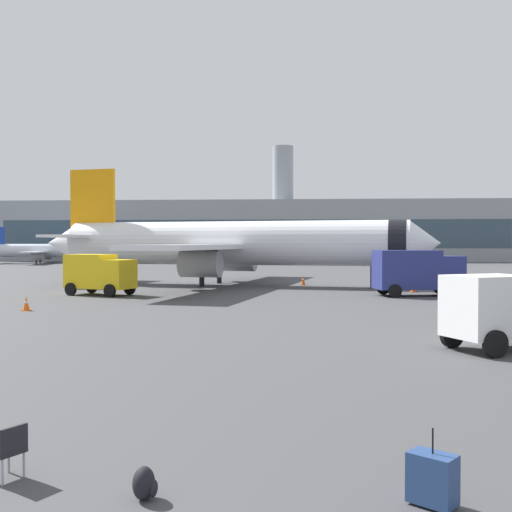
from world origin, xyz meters
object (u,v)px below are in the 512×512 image
Objects in this scene: airplane_at_gate at (230,244)px; safety_cone_near at (26,304)px; rolling_suitcase at (432,478)px; safety_cone_mid at (413,288)px; cargo_van at (507,308)px; gate_chair at (8,448)px; airplane_taxiing at (44,251)px; fuel_truck at (417,271)px; service_truck at (99,273)px; traveller_backpack at (145,484)px; safety_cone_far at (303,280)px.

safety_cone_near is at bearing -113.31° from airplane_at_gate.
safety_cone_near is at bearing 125.10° from rolling_suitcase.
safety_cone_mid is (23.47, 14.28, -0.03)m from safety_cone_near.
gate_chair is (-11.68, -12.52, -0.95)m from cargo_van.
gate_chair is (1.48, -43.99, -3.16)m from airplane_at_gate.
safety_cone_mid is at bearing 86.79° from cargo_van.
airplane_taxiing is 4.68× the size of cargo_van.
fuel_truck reaches higher than rolling_suitcase.
service_truck reaches higher than traveller_backpack.
safety_cone_far is 1.71× the size of traveller_backpack.
airplane_taxiing reaches higher than traveller_backpack.
safety_cone_far is 45.40m from gate_chair.
airplane_at_gate is 6.78× the size of service_truck.
safety_cone_far reaches higher than safety_cone_mid.
rolling_suitcase reaches higher than safety_cone_near.
safety_cone_mid is at bearing -42.48° from safety_cone_far.
fuel_truck is 7.37× the size of gate_chair.
airplane_at_gate is 34.19m from cargo_van.
gate_chair is at bearing -67.24° from airplane_taxiing.
safety_cone_near reaches higher than safety_cone_mid.
rolling_suitcase is at bearing -79.98° from airplane_at_gate.
safety_cone_far is 45.79m from traveller_backpack.
airplane_at_gate is 5.62× the size of fuel_truck.
safety_cone_far is at bearing 38.83° from service_truck.
service_truck is 6.39× the size of safety_cone_far.
traveller_backpack is at bearing -66.25° from airplane_taxiing.
service_truck is 6.12× the size of gate_chair.
airplane_at_gate is 7.38× the size of cargo_van.
fuel_truck is at bearing -50.19° from airplane_taxiing.
safety_cone_mid is (1.41, 25.11, -1.10)m from cargo_van.
safety_cone_mid is at bearing 31.32° from safety_cone_near.
safety_cone_near is at bearing -94.25° from service_truck.
service_truck is 7.31× the size of safety_cone_mid.
rolling_suitcase is (1.49, -45.64, -0.02)m from safety_cone_far.
gate_chair is (-6.38, 0.50, 0.11)m from rolling_suitcase.
gate_chair reaches higher than safety_cone_mid.
rolling_suitcase reaches higher than traveller_backpack.
fuel_truck is 5.76× the size of rolling_suitcase.
safety_cone_far is at bearing 86.76° from traveller_backpack.
gate_chair is at bearing -109.18° from safety_cone_mid.
service_truck is at bearing 85.75° from safety_cone_near.
airplane_at_gate is 32.41× the size of rolling_suitcase.
safety_cone_near is (-0.75, -10.10, -1.22)m from service_truck.
rolling_suitcase is (-5.30, -13.02, -1.06)m from cargo_van.
airplane_taxiing is 47.13× the size of traveller_backpack.
safety_cone_far is (15.27, 21.79, 0.02)m from safety_cone_near.
rolling_suitcase is (48.39, -100.63, -1.93)m from airplane_taxiing.
safety_cone_far is (46.90, -55.00, -1.92)m from airplane_taxiing.
fuel_truck is 8.05× the size of safety_cone_near.
safety_cone_near is 27.08m from traveller_backpack.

